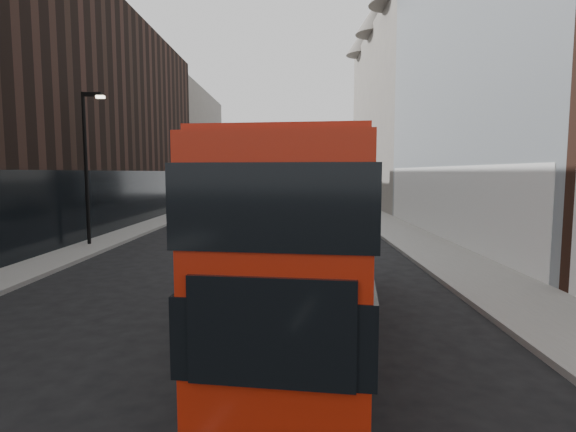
{
  "coord_description": "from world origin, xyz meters",
  "views": [
    {
      "loc": [
        1.35,
        -2.78,
        3.52
      ],
      "look_at": [
        1.21,
        7.57,
        2.5
      ],
      "focal_mm": 28.0,
      "sensor_mm": 36.0,
      "label": 1
    }
  ],
  "objects_px": {
    "red_bus": "(312,229)",
    "street_lamp": "(87,158)",
    "grey_bus": "(307,185)",
    "car_a": "(281,228)",
    "car_b": "(311,231)",
    "car_c": "(305,208)"
  },
  "relations": [
    {
      "from": "red_bus",
      "to": "street_lamp",
      "type": "bearing_deg",
      "value": 139.84
    },
    {
      "from": "grey_bus",
      "to": "street_lamp",
      "type": "bearing_deg",
      "value": -109.6
    },
    {
      "from": "grey_bus",
      "to": "car_a",
      "type": "xyz_separation_m",
      "value": [
        -2.0,
        -25.1,
        -1.45
      ]
    },
    {
      "from": "street_lamp",
      "to": "grey_bus",
      "type": "bearing_deg",
      "value": 68.08
    },
    {
      "from": "red_bus",
      "to": "car_a",
      "type": "height_order",
      "value": "red_bus"
    },
    {
      "from": "car_b",
      "to": "car_c",
      "type": "height_order",
      "value": "car_b"
    },
    {
      "from": "street_lamp",
      "to": "red_bus",
      "type": "bearing_deg",
      "value": -47.7
    },
    {
      "from": "grey_bus",
      "to": "car_a",
      "type": "height_order",
      "value": "grey_bus"
    },
    {
      "from": "car_b",
      "to": "car_a",
      "type": "bearing_deg",
      "value": 122.15
    },
    {
      "from": "street_lamp",
      "to": "car_c",
      "type": "xyz_separation_m",
      "value": [
        10.42,
        13.99,
        -3.43
      ]
    },
    {
      "from": "red_bus",
      "to": "car_c",
      "type": "height_order",
      "value": "red_bus"
    },
    {
      "from": "car_b",
      "to": "car_c",
      "type": "distance_m",
      "value": 13.92
    },
    {
      "from": "grey_bus",
      "to": "car_b",
      "type": "relative_size",
      "value": 2.62
    },
    {
      "from": "car_c",
      "to": "car_b",
      "type": "bearing_deg",
      "value": -82.69
    },
    {
      "from": "car_a",
      "to": "car_c",
      "type": "relative_size",
      "value": 0.74
    },
    {
      "from": "grey_bus",
      "to": "car_c",
      "type": "xyz_separation_m",
      "value": [
        -0.49,
        -13.11,
        -1.35
      ]
    },
    {
      "from": "red_bus",
      "to": "car_a",
      "type": "distance_m",
      "value": 13.09
    },
    {
      "from": "red_bus",
      "to": "car_b",
      "type": "relative_size",
      "value": 2.19
    },
    {
      "from": "red_bus",
      "to": "car_c",
      "type": "bearing_deg",
      "value": 96.51
    },
    {
      "from": "red_bus",
      "to": "grey_bus",
      "type": "relative_size",
      "value": 0.84
    },
    {
      "from": "street_lamp",
      "to": "car_b",
      "type": "xyz_separation_m",
      "value": [
        10.36,
        0.07,
        -3.41
      ]
    },
    {
      "from": "street_lamp",
      "to": "car_c",
      "type": "height_order",
      "value": "street_lamp"
    }
  ]
}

